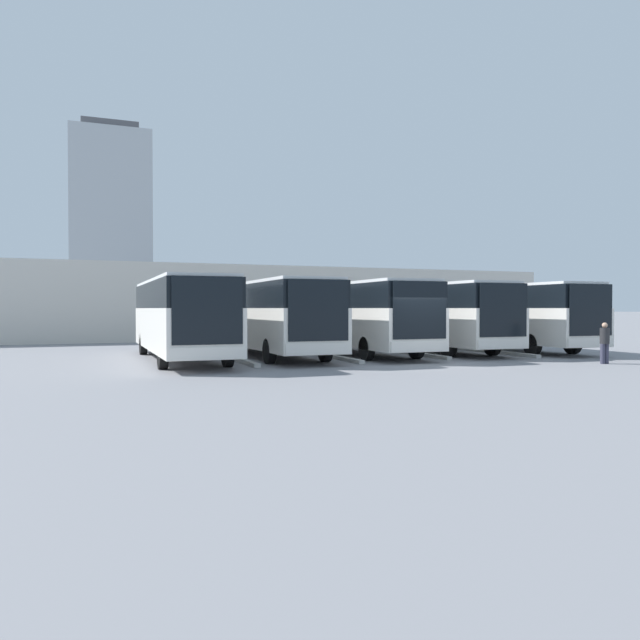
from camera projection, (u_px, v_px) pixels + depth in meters
name	position (u px, v px, depth m)	size (l,w,h in m)	color
ground_plane	(422.00, 364.00, 23.31)	(600.00, 600.00, 0.00)	gray
bus_0	(502.00, 314.00, 31.52)	(2.78, 11.88, 3.24)	silver
curb_divider_0	(491.00, 351.00, 29.18)	(0.24, 6.58, 0.15)	#B2B2AD
bus_1	(428.00, 314.00, 30.52)	(2.78, 11.88, 3.24)	silver
curb_divider_1	(410.00, 353.00, 28.18)	(0.24, 6.58, 0.15)	#B2B2AD
bus_2	(355.00, 314.00, 28.74)	(2.78, 11.88, 3.24)	silver
curb_divider_2	(330.00, 356.00, 26.40)	(0.24, 6.58, 0.15)	#B2B2AD
bus_3	(271.00, 315.00, 27.30)	(2.78, 11.88, 3.24)	silver
curb_divider_3	(236.00, 359.00, 24.95)	(0.24, 6.58, 0.15)	#B2B2AD
bus_4	(180.00, 315.00, 25.16)	(2.78, 11.88, 3.24)	silver
pedestrian	(605.00, 342.00, 23.54)	(0.37, 0.35, 1.56)	#38384C
station_building	(243.00, 303.00, 47.24)	(43.97, 15.77, 4.97)	beige
office_tower	(109.00, 223.00, 171.23)	(20.85, 20.85, 52.02)	#ADB2B7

